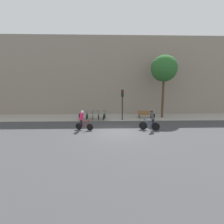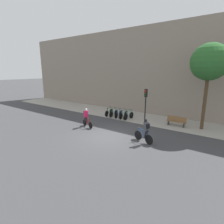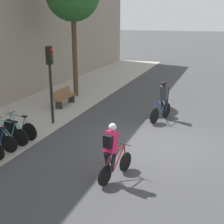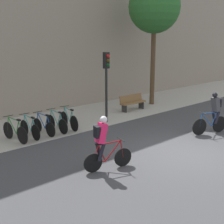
{
  "view_description": "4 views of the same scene",
  "coord_description": "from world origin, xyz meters",
  "px_view_note": "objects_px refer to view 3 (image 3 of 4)",
  "views": [
    {
      "loc": [
        -0.99,
        -14.15,
        4.05
      ],
      "look_at": [
        -0.42,
        3.0,
        1.25
      ],
      "focal_mm": 28.0,
      "sensor_mm": 36.0,
      "label": 1
    },
    {
      "loc": [
        7.87,
        -10.38,
        5.09
      ],
      "look_at": [
        -0.84,
        1.78,
        1.54
      ],
      "focal_mm": 28.0,
      "sensor_mm": 36.0,
      "label": 2
    },
    {
      "loc": [
        -10.71,
        -1.87,
        4.55
      ],
      "look_at": [
        0.72,
        2.25,
        0.84
      ],
      "focal_mm": 50.0,
      "sensor_mm": 36.0,
      "label": 3
    },
    {
      "loc": [
        -9.06,
        -5.97,
        4.03
      ],
      "look_at": [
        -1.5,
        2.19,
        1.38
      ],
      "focal_mm": 50.0,
      "sensor_mm": 36.0,
      "label": 4
    }
  ],
  "objects_px": {
    "cyclist_pink": "(112,150)",
    "cyclist_grey": "(163,100)",
    "parked_bike_4": "(20,128)",
    "traffic_light_pole": "(50,71)",
    "parked_bike_3": "(9,134)",
    "bench": "(64,97)"
  },
  "relations": [
    {
      "from": "bench",
      "to": "parked_bike_4",
      "type": "bearing_deg",
      "value": -172.52
    },
    {
      "from": "cyclist_pink",
      "to": "cyclist_grey",
      "type": "bearing_deg",
      "value": -2.69
    },
    {
      "from": "parked_bike_3",
      "to": "parked_bike_4",
      "type": "relative_size",
      "value": 1.0
    },
    {
      "from": "cyclist_grey",
      "to": "parked_bike_3",
      "type": "distance_m",
      "value": 6.81
    },
    {
      "from": "cyclist_grey",
      "to": "parked_bike_3",
      "type": "height_order",
      "value": "cyclist_grey"
    },
    {
      "from": "cyclist_grey",
      "to": "parked_bike_3",
      "type": "xyz_separation_m",
      "value": [
        -4.82,
        4.78,
        -0.55
      ]
    },
    {
      "from": "cyclist_pink",
      "to": "bench",
      "type": "distance_m",
      "value": 8.46
    },
    {
      "from": "parked_bike_3",
      "to": "cyclist_pink",
      "type": "bearing_deg",
      "value": -105.26
    },
    {
      "from": "cyclist_pink",
      "to": "parked_bike_4",
      "type": "xyz_separation_m",
      "value": [
        1.88,
        4.49,
        -0.53
      ]
    },
    {
      "from": "traffic_light_pole",
      "to": "cyclist_pink",
      "type": "bearing_deg",
      "value": -132.9
    },
    {
      "from": "cyclist_pink",
      "to": "cyclist_grey",
      "type": "xyz_separation_m",
      "value": [
        6.05,
        -0.28,
        -0.0
      ]
    },
    {
      "from": "cyclist_grey",
      "to": "traffic_light_pole",
      "type": "relative_size",
      "value": 0.53
    },
    {
      "from": "cyclist_grey",
      "to": "bench",
      "type": "relative_size",
      "value": 1.02
    },
    {
      "from": "cyclist_pink",
      "to": "traffic_light_pole",
      "type": "bearing_deg",
      "value": 47.1
    },
    {
      "from": "traffic_light_pole",
      "to": "parked_bike_3",
      "type": "bearing_deg",
      "value": 173.73
    },
    {
      "from": "parked_bike_4",
      "to": "traffic_light_pole",
      "type": "bearing_deg",
      "value": -8.28
    },
    {
      "from": "cyclist_grey",
      "to": "parked_bike_3",
      "type": "bearing_deg",
      "value": 135.26
    },
    {
      "from": "parked_bike_4",
      "to": "parked_bike_3",
      "type": "bearing_deg",
      "value": -179.92
    },
    {
      "from": "parked_bike_4",
      "to": "bench",
      "type": "height_order",
      "value": "parked_bike_4"
    },
    {
      "from": "parked_bike_4",
      "to": "traffic_light_pole",
      "type": "relative_size",
      "value": 0.5
    },
    {
      "from": "cyclist_pink",
      "to": "parked_bike_3",
      "type": "bearing_deg",
      "value": 74.74
    },
    {
      "from": "cyclist_pink",
      "to": "cyclist_grey",
      "type": "distance_m",
      "value": 6.05
    }
  ]
}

